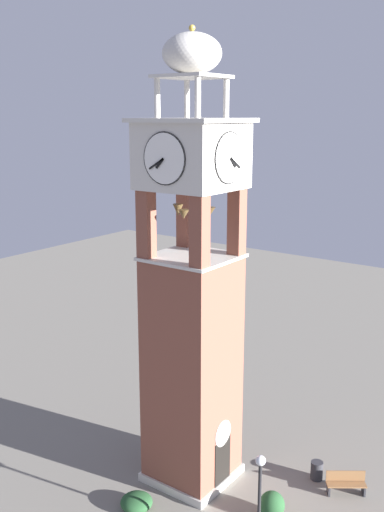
% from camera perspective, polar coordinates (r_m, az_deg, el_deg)
% --- Properties ---
extents(ground, '(80.00, 80.00, 0.00)m').
position_cam_1_polar(ground, '(27.08, 0.00, -20.48)').
color(ground, gray).
extents(clock_tower, '(3.67, 3.67, 18.28)m').
position_cam_1_polar(clock_tower, '(23.69, 0.00, -5.05)').
color(clock_tower, brown).
rests_on(clock_tower, ground).
extents(park_bench, '(1.29, 1.56, 0.95)m').
position_cam_1_polar(park_bench, '(26.57, 14.67, -20.45)').
color(park_bench, brown).
rests_on(park_bench, ground).
extents(lamp_post, '(0.36, 0.36, 3.85)m').
position_cam_1_polar(lamp_post, '(21.91, 6.57, -21.26)').
color(lamp_post, black).
rests_on(lamp_post, ground).
extents(trash_bin, '(0.52, 0.52, 0.80)m').
position_cam_1_polar(trash_bin, '(27.20, 11.97, -19.63)').
color(trash_bin, '#2D2D33').
rests_on(trash_bin, ground).
extents(shrub_near_entry, '(0.98, 0.98, 1.06)m').
position_cam_1_polar(shrub_near_entry, '(24.79, 7.75, -22.73)').
color(shrub_near_entry, '#234C28').
rests_on(shrub_near_entry, ground).
extents(shrub_left_of_tower, '(1.27, 1.27, 0.62)m').
position_cam_1_polar(shrub_left_of_tower, '(25.19, -5.39, -22.62)').
color(shrub_left_of_tower, '#234C28').
rests_on(shrub_left_of_tower, ground).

